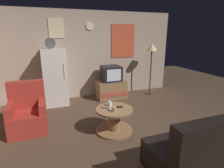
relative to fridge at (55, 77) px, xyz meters
name	(u,v)px	position (x,y,z in m)	size (l,w,h in m)	color
ground_plane	(122,134)	(1.08, -2.05, -0.75)	(12.00, 12.00, 0.00)	#4C3828
wall_with_art	(91,55)	(1.09, 0.40, 0.50)	(5.20, 0.12, 2.50)	tan
fridge	(55,77)	(0.00, 0.00, 0.00)	(0.60, 0.62, 1.77)	silver
tv_stand	(111,89)	(1.56, -0.05, -0.49)	(0.84, 0.53, 0.52)	#8E6642
crt_tv	(111,73)	(1.56, -0.05, -0.01)	(0.54, 0.51, 0.44)	black
standing_lamp	(152,51)	(2.86, -0.11, 0.60)	(0.32, 0.32, 1.59)	#332D28
coffee_table	(114,120)	(0.97, -1.89, -0.52)	(0.72, 0.72, 0.47)	#8E6642
wine_glass	(109,105)	(0.87, -1.88, -0.21)	(0.05, 0.05, 0.15)	silver
mug_ceramic_white	(110,104)	(0.94, -1.73, -0.24)	(0.08, 0.08, 0.09)	silver
mug_ceramic_tan	(114,109)	(0.92, -2.01, -0.24)	(0.08, 0.08, 0.09)	tan
remote_control	(119,107)	(1.07, -1.86, -0.27)	(0.15, 0.04, 0.02)	black
armchair	(28,114)	(-0.61, -1.26, -0.42)	(0.68, 0.68, 0.96)	#A52D23
couch	(212,150)	(1.87, -3.34, -0.44)	(1.70, 0.80, 0.92)	black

